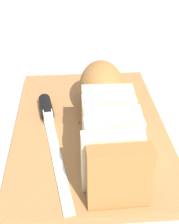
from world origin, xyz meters
TOP-DOWN VIEW (x-y plane):
  - ground_plane at (0.00, 0.00)m, footprint 3.00×3.00m
  - cutting_board at (0.00, 0.00)m, footprint 0.44×0.31m
  - bread_loaf at (0.02, 0.03)m, footprint 0.35×0.10m
  - bread_knife at (-0.01, -0.08)m, footprint 0.30×0.08m
  - crumb_near_knife at (-0.05, 0.03)m, footprint 0.00×0.00m
  - crumb_near_loaf at (-0.01, -0.02)m, footprint 0.00×0.00m
  - crumb_stray_left at (-0.02, 0.01)m, footprint 0.01×0.01m
  - crumb_stray_right at (0.02, 0.01)m, footprint 0.00×0.00m

SIDE VIEW (x-z plane):
  - ground_plane at x=0.00m, z-range 0.00..0.00m
  - cutting_board at x=0.00m, z-range 0.00..0.02m
  - crumb_near_knife at x=-0.05m, z-range 0.02..0.02m
  - crumb_stray_right at x=0.02m, z-range 0.02..0.02m
  - crumb_near_loaf at x=-0.01m, z-range 0.02..0.02m
  - crumb_stray_left at x=-0.02m, z-range 0.02..0.02m
  - bread_knife at x=-0.01m, z-range 0.02..0.04m
  - bread_loaf at x=0.02m, z-range 0.02..0.12m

